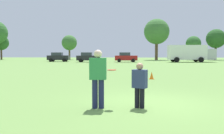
{
  "coord_description": "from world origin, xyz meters",
  "views": [
    {
      "loc": [
        -0.83,
        -7.94,
        1.68
      ],
      "look_at": [
        -1.35,
        0.12,
        1.21
      ],
      "focal_mm": 38.02,
      "sensor_mm": 36.0,
      "label": 1
    }
  ],
  "objects_px": {
    "parked_car_mid_left": "(88,57)",
    "parked_car_near_left": "(58,57)",
    "player_thrower": "(98,75)",
    "box_truck": "(190,53)",
    "player_defender": "(140,83)",
    "traffic_cone": "(152,76)",
    "frisbee": "(112,70)",
    "parked_car_center": "(126,57)"
  },
  "relations": [
    {
      "from": "player_defender",
      "to": "parked_car_near_left",
      "type": "xyz_separation_m",
      "value": [
        -14.09,
        38.92,
        0.15
      ]
    },
    {
      "from": "parked_car_mid_left",
      "to": "traffic_cone",
      "type": "bearing_deg",
      "value": -72.58
    },
    {
      "from": "player_defender",
      "to": "traffic_cone",
      "type": "xyz_separation_m",
      "value": [
        1.2,
        8.17,
        -0.54
      ]
    },
    {
      "from": "parked_car_near_left",
      "to": "box_truck",
      "type": "distance_m",
      "value": 25.47
    },
    {
      "from": "parked_car_center",
      "to": "box_truck",
      "type": "bearing_deg",
      "value": 2.6
    },
    {
      "from": "box_truck",
      "to": "traffic_cone",
      "type": "bearing_deg",
      "value": -108.78
    },
    {
      "from": "frisbee",
      "to": "box_truck",
      "type": "bearing_deg",
      "value": 72.2
    },
    {
      "from": "frisbee",
      "to": "parked_car_near_left",
      "type": "height_order",
      "value": "parked_car_near_left"
    },
    {
      "from": "traffic_cone",
      "to": "parked_car_center",
      "type": "xyz_separation_m",
      "value": [
        -1.91,
        29.32,
        0.69
      ]
    },
    {
      "from": "player_defender",
      "to": "parked_car_center",
      "type": "bearing_deg",
      "value": 91.09
    },
    {
      "from": "traffic_cone",
      "to": "parked_car_near_left",
      "type": "xyz_separation_m",
      "value": [
        -15.29,
        30.74,
        0.69
      ]
    },
    {
      "from": "frisbee",
      "to": "parked_car_center",
      "type": "bearing_deg",
      "value": 89.78
    },
    {
      "from": "parked_car_mid_left",
      "to": "parked_car_near_left",
      "type": "bearing_deg",
      "value": 162.83
    },
    {
      "from": "player_thrower",
      "to": "box_truck",
      "type": "relative_size",
      "value": 0.21
    },
    {
      "from": "traffic_cone",
      "to": "frisbee",
      "type": "bearing_deg",
      "value": -104.11
    },
    {
      "from": "parked_car_near_left",
      "to": "parked_car_center",
      "type": "relative_size",
      "value": 1.0
    },
    {
      "from": "player_thrower",
      "to": "parked_car_center",
      "type": "relative_size",
      "value": 0.42
    },
    {
      "from": "parked_car_mid_left",
      "to": "box_truck",
      "type": "xyz_separation_m",
      "value": [
        19.19,
        1.05,
        0.83
      ]
    },
    {
      "from": "frisbee",
      "to": "traffic_cone",
      "type": "height_order",
      "value": "frisbee"
    },
    {
      "from": "parked_car_mid_left",
      "to": "player_thrower",
      "type": "bearing_deg",
      "value": -79.95
    },
    {
      "from": "player_defender",
      "to": "parked_car_mid_left",
      "type": "distance_m",
      "value": 37.81
    },
    {
      "from": "frisbee",
      "to": "traffic_cone",
      "type": "xyz_separation_m",
      "value": [
        2.05,
        8.16,
        -0.94
      ]
    },
    {
      "from": "frisbee",
      "to": "player_thrower",
      "type": "bearing_deg",
      "value": -160.9
    },
    {
      "from": "frisbee",
      "to": "parked_car_near_left",
      "type": "relative_size",
      "value": 0.06
    },
    {
      "from": "frisbee",
      "to": "parked_car_center",
      "type": "distance_m",
      "value": 37.48
    },
    {
      "from": "traffic_cone",
      "to": "parked_car_center",
      "type": "distance_m",
      "value": 29.39
    },
    {
      "from": "frisbee",
      "to": "player_defender",
      "type": "bearing_deg",
      "value": -0.84
    },
    {
      "from": "frisbee",
      "to": "parked_car_near_left",
      "type": "bearing_deg",
      "value": 108.79
    },
    {
      "from": "parked_car_near_left",
      "to": "parked_car_mid_left",
      "type": "height_order",
      "value": "same"
    },
    {
      "from": "traffic_cone",
      "to": "parked_car_near_left",
      "type": "distance_m",
      "value": 34.34
    },
    {
      "from": "parked_car_near_left",
      "to": "parked_car_center",
      "type": "height_order",
      "value": "same"
    },
    {
      "from": "player_thrower",
      "to": "parked_car_mid_left",
      "type": "bearing_deg",
      "value": 100.05
    },
    {
      "from": "player_defender",
      "to": "traffic_cone",
      "type": "height_order",
      "value": "player_defender"
    },
    {
      "from": "traffic_cone",
      "to": "box_truck",
      "type": "height_order",
      "value": "box_truck"
    },
    {
      "from": "frisbee",
      "to": "parked_car_near_left",
      "type": "xyz_separation_m",
      "value": [
        -13.23,
        38.9,
        -0.24
      ]
    },
    {
      "from": "player_thrower",
      "to": "player_defender",
      "type": "relative_size",
      "value": 1.28
    },
    {
      "from": "traffic_cone",
      "to": "parked_car_mid_left",
      "type": "distance_m",
      "value": 30.21
    },
    {
      "from": "parked_car_near_left",
      "to": "parked_car_mid_left",
      "type": "distance_m",
      "value": 6.54
    },
    {
      "from": "player_thrower",
      "to": "parked_car_mid_left",
      "type": "height_order",
      "value": "parked_car_mid_left"
    },
    {
      "from": "player_defender",
      "to": "parked_car_mid_left",
      "type": "bearing_deg",
      "value": 101.97
    },
    {
      "from": "traffic_cone",
      "to": "box_truck",
      "type": "distance_m",
      "value": 31.58
    },
    {
      "from": "traffic_cone",
      "to": "parked_car_near_left",
      "type": "bearing_deg",
      "value": 116.44
    }
  ]
}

